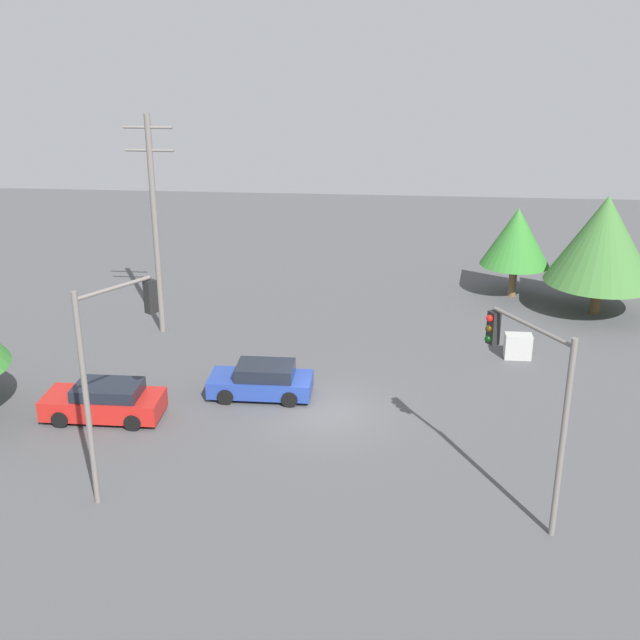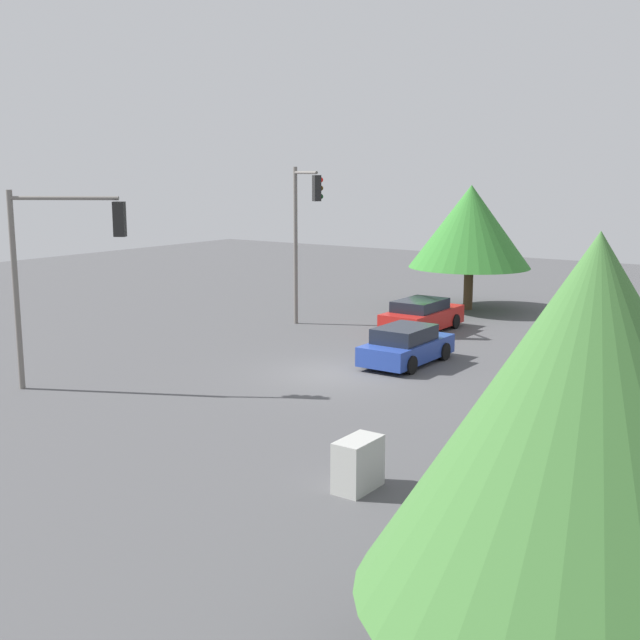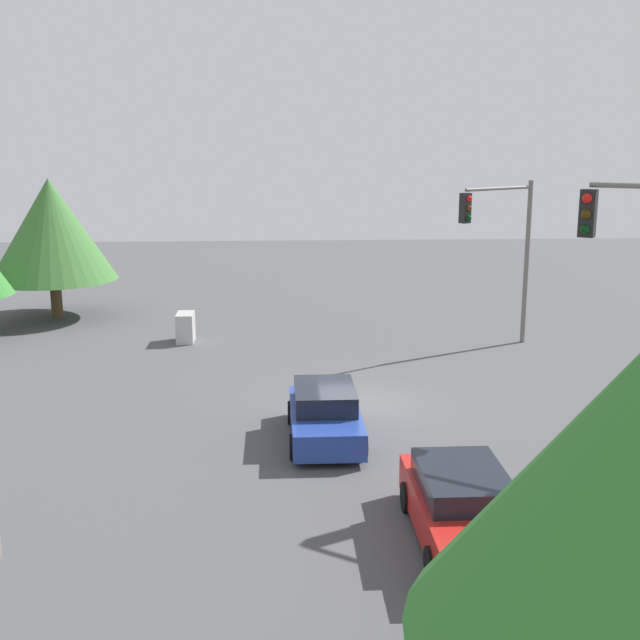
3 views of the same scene
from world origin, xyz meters
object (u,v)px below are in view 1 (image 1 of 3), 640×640
at_px(traffic_signal_main, 533,385).
at_px(electrical_cabinet, 518,346).
at_px(traffic_signal_cross, 111,355).
at_px(sedan_red, 105,401).
at_px(sedan_blue, 262,381).

relative_size(traffic_signal_main, electrical_cabinet, 5.31).
bearing_deg(traffic_signal_cross, electrical_cabinet, -15.96).
relative_size(sedan_red, traffic_signal_main, 0.71).
xyz_separation_m(traffic_signal_main, traffic_signal_cross, (-12.53, 0.14, 0.43)).
distance_m(sedan_blue, sedan_red, 6.07).
bearing_deg(traffic_signal_main, sedan_blue, 20.51).
bearing_deg(sedan_blue, electrical_cabinet, -66.02).
height_order(sedan_red, traffic_signal_cross, traffic_signal_cross).
distance_m(sedan_red, traffic_signal_main, 15.89).
distance_m(traffic_signal_cross, electrical_cabinet, 18.78).
bearing_deg(sedan_blue, sedan_red, 112.74).
bearing_deg(electrical_cabinet, sedan_blue, -156.02).
xyz_separation_m(traffic_signal_cross, electrical_cabinet, (14.07, 11.74, -4.09)).
bearing_deg(traffic_signal_main, electrical_cabinet, -38.91).
height_order(sedan_blue, sedan_red, sedan_red).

